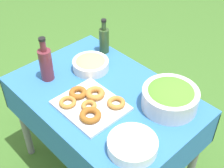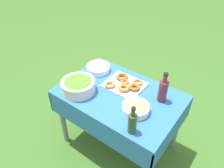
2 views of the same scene
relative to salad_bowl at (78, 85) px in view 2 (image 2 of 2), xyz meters
name	(u,v)px [view 2 (image 2 of 2)]	position (x,y,z in m)	size (l,w,h in m)	color
ground_plane	(118,143)	(0.33, 0.19, -0.79)	(14.00, 14.00, 0.00)	#3D6B28
picnic_table	(119,103)	(0.33, 0.19, -0.18)	(1.11, 0.74, 0.72)	#2D6BB2
salad_bowl	(78,85)	(0.00, 0.00, 0.00)	(0.31, 0.31, 0.13)	silver
pasta_bowl	(136,108)	(0.56, 0.09, -0.03)	(0.23, 0.23, 0.08)	silver
donut_platter	(125,84)	(0.30, 0.32, -0.05)	(0.36, 0.33, 0.05)	silver
plate_stack	(98,68)	(-0.07, 0.36, -0.04)	(0.24, 0.24, 0.06)	white
olive_oil_bottle	(132,122)	(0.65, -0.11, 0.03)	(0.07, 0.07, 0.24)	#2D4723
wine_bottle	(163,90)	(0.67, 0.34, 0.04)	(0.08, 0.08, 0.29)	maroon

